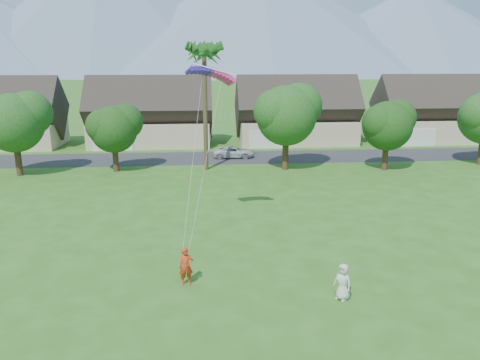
{
  "coord_description": "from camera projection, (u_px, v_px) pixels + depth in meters",
  "views": [
    {
      "loc": [
        -2.16,
        -17.81,
        11.29
      ],
      "look_at": [
        0.0,
        10.0,
        3.8
      ],
      "focal_mm": 35.0,
      "sensor_mm": 36.0,
      "label": 1
    }
  ],
  "objects": [
    {
      "name": "watcher",
      "position": [
        343.0,
        282.0,
        22.1
      ],
      "size": [
        1.02,
        1.04,
        1.81
      ],
      "primitive_type": "imported",
      "rotation": [
        0.0,
        0.0,
        -0.85
      ],
      "color": "silver",
      "rests_on": "ground"
    },
    {
      "name": "houses_row",
      "position": [
        224.0,
        117.0,
        60.78
      ],
      "size": [
        72.75,
        8.19,
        8.86
      ],
      "color": "beige",
      "rests_on": "ground"
    },
    {
      "name": "ground",
      "position": [
        258.0,
        324.0,
        20.24
      ],
      "size": [
        500.0,
        500.0,
        0.0
      ],
      "primitive_type": "plane",
      "color": "#2D6019",
      "rests_on": "ground"
    },
    {
      "name": "tree_row",
      "position": [
        214.0,
        122.0,
        45.77
      ],
      "size": [
        62.27,
        6.67,
        8.45
      ],
      "color": "#47301C",
      "rests_on": "ground"
    },
    {
      "name": "kite_flyer",
      "position": [
        186.0,
        267.0,
        23.5
      ],
      "size": [
        0.78,
        0.57,
        1.97
      ],
      "primitive_type": "imported",
      "rotation": [
        0.0,
        0.0,
        0.15
      ],
      "color": "red",
      "rests_on": "ground"
    },
    {
      "name": "parafoil_kite",
      "position": [
        212.0,
        72.0,
        28.6
      ],
      "size": [
        3.18,
        1.35,
        0.5
      ],
      "rotation": [
        0.0,
        0.0,
        0.26
      ],
      "color": "#3C17B3",
      "rests_on": "ground"
    },
    {
      "name": "parked_car",
      "position": [
        233.0,
        152.0,
        52.9
      ],
      "size": [
        4.6,
        2.24,
        1.26
      ],
      "primitive_type": "imported",
      "rotation": [
        0.0,
        0.0,
        1.54
      ],
      "color": "silver",
      "rests_on": "ground"
    },
    {
      "name": "street",
      "position": [
        224.0,
        158.0,
        52.98
      ],
      "size": [
        90.0,
        7.0,
        0.01
      ],
      "primitive_type": "cube",
      "color": "#2D2D30",
      "rests_on": "ground"
    },
    {
      "name": "mountain_ridge",
      "position": [
        224.0,
        22.0,
        263.83
      ],
      "size": [
        540.0,
        240.0,
        70.0
      ],
      "color": "slate",
      "rests_on": "ground"
    },
    {
      "name": "fan_palm",
      "position": [
        204.0,
        49.0,
        44.47
      ],
      "size": [
        3.0,
        3.0,
        13.8
      ],
      "color": "#4C3D26",
      "rests_on": "ground"
    }
  ]
}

